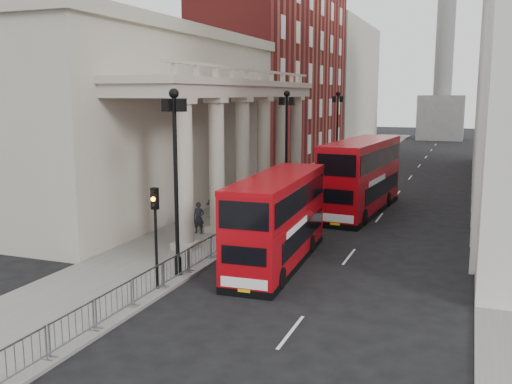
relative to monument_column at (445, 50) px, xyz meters
The scene contains 18 objects.
ground 93.57m from the monument_column, 93.73° to the right, with size 260.00×260.00×0.00m, color black.
sidewalk_west 64.64m from the monument_column, 98.26° to the right, with size 6.00×140.00×0.12m, color slate.
sidewalk_east 64.45m from the monument_column, 83.10° to the right, with size 3.00×140.00×0.12m, color slate.
kerb 64.29m from the monument_column, 95.57° to the right, with size 0.20×140.00×0.14m, color slate.
portico_building 76.47m from the monument_column, 102.57° to the right, with size 9.00×28.00×12.00m, color #A9A28E.
brick_building 47.26m from the monument_column, 110.56° to the right, with size 9.00×32.00×22.00m, color maroon.
west_building_far 21.26m from the monument_column, 143.97° to the right, with size 9.00×30.00×20.00m, color #A9A28E.
monument_column is the anchor object (origin of this frame).
lamp_post_south 88.94m from the monument_column, 94.29° to the right, with size 1.05×0.44×8.32m.
lamp_post_mid 73.14m from the monument_column, 95.24° to the right, with size 1.05×0.44×8.32m.
lamp_post_north 57.46m from the monument_column, 96.72° to the right, with size 1.05×0.44×8.32m.
traffic_light 91.17m from the monument_column, 94.13° to the right, with size 0.28×0.33×4.30m.
crowd_barriers 91.29m from the monument_column, 94.05° to the right, with size 0.50×18.75×1.10m.
bus_near 85.60m from the monument_column, 92.05° to the right, with size 2.91×10.20×4.36m.
bus_far 71.92m from the monument_column, 91.24° to the right, with size 3.78×11.90×5.06m.
pedestrian_a 82.54m from the monument_column, 96.50° to the right, with size 0.67×0.44×1.84m, color black.
pedestrian_b 78.63m from the monument_column, 97.65° to the right, with size 0.82×0.64×1.69m, color black.
pedestrian_c 70.34m from the monument_column, 96.82° to the right, with size 0.79×0.51×1.61m, color black.
Camera 1 is at (11.51, -17.98, 8.19)m, focal length 40.00 mm.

